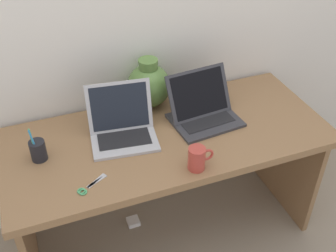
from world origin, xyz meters
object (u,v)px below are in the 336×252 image
at_px(coffee_mug, 197,158).
at_px(green_vase, 149,85).
at_px(power_brick, 133,222).
at_px(laptop_left, 122,124).
at_px(scissors, 87,188).
at_px(pen_cup, 38,150).
at_px(laptop_right, 202,108).

bearing_deg(coffee_mug, green_vase, 93.60).
height_order(coffee_mug, power_brick, coffee_mug).
bearing_deg(power_brick, green_vase, 42.43).
xyz_separation_m(laptop_left, scissors, (-0.23, -0.29, -0.06)).
distance_m(green_vase, scissors, 0.67).
relative_size(coffee_mug, scissors, 0.86).
relative_size(coffee_mug, pen_cup, 0.69).
xyz_separation_m(laptop_right, green_vase, (-0.21, 0.21, 0.06)).
bearing_deg(green_vase, power_brick, -137.57).
bearing_deg(power_brick, pen_cup, -169.05).
xyz_separation_m(laptop_left, power_brick, (0.03, 0.05, -0.77)).
bearing_deg(laptop_left, laptop_right, -1.18).
bearing_deg(green_vase, laptop_right, -45.93).
xyz_separation_m(green_vase, pen_cup, (-0.60, -0.24, -0.07)).
bearing_deg(coffee_mug, scissors, 174.44).
bearing_deg(pen_cup, scissors, -57.85).
relative_size(laptop_left, laptop_right, 0.96).
height_order(scissors, power_brick, scissors).
relative_size(laptop_right, power_brick, 4.99).
bearing_deg(pen_cup, coffee_mug, -25.46).
bearing_deg(laptop_left, coffee_mug, -54.73).
relative_size(scissors, power_brick, 1.97).
bearing_deg(power_brick, laptop_left, -123.10).
distance_m(coffee_mug, power_brick, 0.87).
distance_m(laptop_left, green_vase, 0.30).
relative_size(green_vase, power_brick, 3.77).
xyz_separation_m(coffee_mug, pen_cup, (-0.63, 0.30, -0.00)).
height_order(laptop_right, coffee_mug, laptop_right).
bearing_deg(pen_cup, laptop_left, 5.34).
bearing_deg(laptop_right, coffee_mug, -117.70).
relative_size(laptop_left, scissors, 2.43).
xyz_separation_m(laptop_right, scissors, (-0.65, -0.28, -0.06)).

